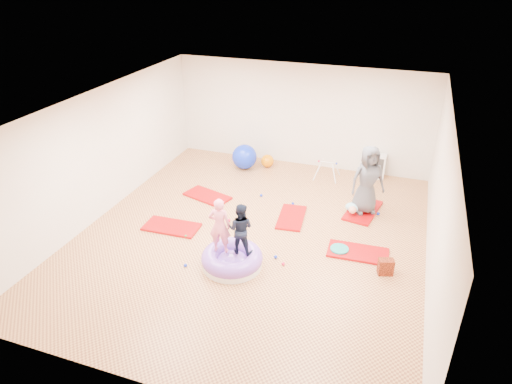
% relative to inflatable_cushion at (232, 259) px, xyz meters
% --- Properties ---
extents(room, '(7.01, 8.01, 2.81)m').
position_rel_inflatable_cushion_xyz_m(room, '(-0.00, 1.09, 1.26)').
color(room, tan).
rests_on(room, ground).
extents(gym_mat_front_left, '(1.22, 0.64, 0.05)m').
position_rel_inflatable_cushion_xyz_m(gym_mat_front_left, '(-1.75, 0.82, -0.12)').
color(gym_mat_front_left, '#A60310').
rests_on(gym_mat_front_left, ground).
extents(gym_mat_mid_left, '(1.25, 0.87, 0.05)m').
position_rel_inflatable_cushion_xyz_m(gym_mat_mid_left, '(-1.61, 2.38, -0.12)').
color(gym_mat_mid_left, '#A60310').
rests_on(gym_mat_mid_left, ground).
extents(gym_mat_center_back, '(0.66, 1.15, 0.05)m').
position_rel_inflatable_cushion_xyz_m(gym_mat_center_back, '(0.61, 2.07, -0.12)').
color(gym_mat_center_back, '#A60310').
rests_on(gym_mat_center_back, ground).
extents(gym_mat_right, '(1.21, 0.65, 0.05)m').
position_rel_inflatable_cushion_xyz_m(gym_mat_right, '(2.21, 1.19, -0.12)').
color(gym_mat_right, '#A60310').
rests_on(gym_mat_right, ground).
extents(gym_mat_rear_right, '(0.81, 1.31, 0.05)m').
position_rel_inflatable_cushion_xyz_m(gym_mat_rear_right, '(2.08, 2.91, -0.12)').
color(gym_mat_rear_right, '#A60310').
rests_on(gym_mat_rear_right, ground).
extents(inflatable_cushion, '(1.17, 1.17, 0.37)m').
position_rel_inflatable_cushion_xyz_m(inflatable_cushion, '(0.00, 0.00, 0.00)').
color(inflatable_cushion, white).
rests_on(inflatable_cushion, ground).
extents(child_pink, '(0.45, 0.33, 1.12)m').
position_rel_inflatable_cushion_xyz_m(child_pink, '(-0.23, -0.00, 0.75)').
color(child_pink, pink).
rests_on(child_pink, inflatable_cushion).
extents(child_navy, '(0.52, 0.41, 1.02)m').
position_rel_inflatable_cushion_xyz_m(child_navy, '(0.14, 0.10, 0.70)').
color(child_navy, black).
rests_on(child_navy, inflatable_cushion).
extents(adult_caregiver, '(0.92, 0.82, 1.58)m').
position_rel_inflatable_cushion_xyz_m(adult_caregiver, '(2.11, 2.86, 0.70)').
color(adult_caregiver, '#44454C').
rests_on(adult_caregiver, gym_mat_rear_right).
extents(infant, '(0.38, 0.38, 0.22)m').
position_rel_inflatable_cushion_xyz_m(infant, '(1.88, 2.71, 0.02)').
color(infant, '#8BC9DE').
rests_on(infant, gym_mat_rear_right).
extents(ball_pit_balls, '(3.78, 3.26, 0.07)m').
position_rel_inflatable_cushion_xyz_m(ball_pit_balls, '(0.18, 1.36, -0.11)').
color(ball_pit_balls, '#E31442').
rests_on(ball_pit_balls, ground).
extents(exercise_ball_blue, '(0.68, 0.68, 0.68)m').
position_rel_inflatable_cushion_xyz_m(exercise_ball_blue, '(-1.34, 4.27, 0.20)').
color(exercise_ball_blue, '#102AD0').
rests_on(exercise_ball_blue, ground).
extents(exercise_ball_orange, '(0.36, 0.36, 0.36)m').
position_rel_inflatable_cushion_xyz_m(exercise_ball_orange, '(-0.77, 4.56, 0.03)').
color(exercise_ball_orange, orange).
rests_on(exercise_ball_orange, ground).
extents(infant_play_gym, '(0.62, 0.59, 0.48)m').
position_rel_inflatable_cushion_xyz_m(infant_play_gym, '(0.94, 4.37, 0.18)').
color(infant_play_gym, white).
rests_on(infant_play_gym, ground).
extents(cube_shelf, '(0.64, 0.31, 0.64)m').
position_rel_inflatable_cushion_xyz_m(cube_shelf, '(2.06, 4.88, 0.17)').
color(cube_shelf, white).
rests_on(cube_shelf, ground).
extents(balance_disc, '(0.36, 0.36, 0.08)m').
position_rel_inflatable_cushion_xyz_m(balance_disc, '(1.85, 1.13, -0.10)').
color(balance_disc, teal).
rests_on(balance_disc, ground).
extents(backpack, '(0.31, 0.25, 0.32)m').
position_rel_inflatable_cushion_xyz_m(backpack, '(2.78, 0.70, 0.01)').
color(backpack, '#B43410').
rests_on(backpack, ground).
extents(yellow_toy, '(0.21, 0.21, 0.03)m').
position_rel_inflatable_cushion_xyz_m(yellow_toy, '(-0.32, 0.11, -0.13)').
color(yellow_toy, gold).
rests_on(yellow_toy, ground).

